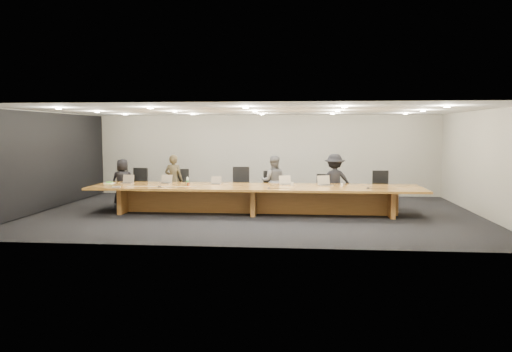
{
  "coord_description": "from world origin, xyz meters",
  "views": [
    {
      "loc": [
        1.29,
        -13.44,
        2.25
      ],
      "look_at": [
        0.0,
        0.3,
        1.0
      ],
      "focal_mm": 35.0,
      "sensor_mm": 36.0,
      "label": 1
    }
  ],
  "objects_px": {
    "laptop_c": "(216,180)",
    "laptop_d": "(286,180)",
    "mic_right": "(368,188)",
    "chair_far_left": "(137,186)",
    "person_a": "(123,182)",
    "paper_cup_near": "(292,184)",
    "chair_right": "(323,191)",
    "person_d": "(334,181)",
    "paper_cup_far": "(342,185)",
    "person_b": "(174,180)",
    "laptop_e": "(325,181)",
    "chair_far_right": "(382,189)",
    "av_box": "(116,187)",
    "water_bottle": "(187,181)",
    "chair_left": "(181,187)",
    "person_c": "(273,181)",
    "laptop_a": "(127,179)",
    "mic_center": "(269,188)",
    "amber_mug": "(188,184)",
    "mic_left": "(160,187)",
    "conference_table": "(255,194)",
    "chair_mid_right": "(272,189)",
    "chair_mid_left": "(241,186)",
    "laptop_b": "(165,179)"
  },
  "relations": [
    {
      "from": "laptop_c",
      "to": "laptop_d",
      "type": "xyz_separation_m",
      "value": [
        1.99,
        0.04,
        0.02
      ]
    },
    {
      "from": "mic_right",
      "to": "chair_far_left",
      "type": "bearing_deg",
      "value": 166.41
    },
    {
      "from": "person_a",
      "to": "paper_cup_near",
      "type": "xyz_separation_m",
      "value": [
        5.15,
        -0.99,
        0.09
      ]
    },
    {
      "from": "chair_right",
      "to": "person_d",
      "type": "distance_m",
      "value": 0.47
    },
    {
      "from": "paper_cup_near",
      "to": "paper_cup_far",
      "type": "xyz_separation_m",
      "value": [
        1.35,
        0.07,
        -0.01
      ]
    },
    {
      "from": "person_b",
      "to": "person_d",
      "type": "bearing_deg",
      "value": -175.53
    },
    {
      "from": "laptop_e",
      "to": "paper_cup_far",
      "type": "height_order",
      "value": "laptop_e"
    },
    {
      "from": "chair_far_right",
      "to": "av_box",
      "type": "distance_m",
      "value": 7.5
    },
    {
      "from": "chair_far_right",
      "to": "person_a",
      "type": "distance_m",
      "value": 7.74
    },
    {
      "from": "person_a",
      "to": "laptop_d",
      "type": "distance_m",
      "value": 5.05
    },
    {
      "from": "chair_far_left",
      "to": "person_b",
      "type": "bearing_deg",
      "value": 8.74
    },
    {
      "from": "water_bottle",
      "to": "chair_left",
      "type": "bearing_deg",
      "value": 113.15
    },
    {
      "from": "person_c",
      "to": "laptop_e",
      "type": "relative_size",
      "value": 4.19
    },
    {
      "from": "chair_right",
      "to": "laptop_a",
      "type": "xyz_separation_m",
      "value": [
        -5.61,
        -0.98,
        0.38
      ]
    },
    {
      "from": "person_d",
      "to": "mic_center",
      "type": "height_order",
      "value": "person_d"
    },
    {
      "from": "laptop_e",
      "to": "chair_right",
      "type": "bearing_deg",
      "value": 69.37
    },
    {
      "from": "laptop_e",
      "to": "water_bottle",
      "type": "height_order",
      "value": "laptop_e"
    },
    {
      "from": "chair_left",
      "to": "amber_mug",
      "type": "xyz_separation_m",
      "value": [
        0.51,
        -1.27,
        0.23
      ]
    },
    {
      "from": "amber_mug",
      "to": "mic_left",
      "type": "distance_m",
      "value": 0.8
    },
    {
      "from": "person_a",
      "to": "person_c",
      "type": "bearing_deg",
      "value": 175.84
    },
    {
      "from": "chair_far_right",
      "to": "paper_cup_near",
      "type": "xyz_separation_m",
      "value": [
        -2.59,
        -1.13,
        0.24
      ]
    },
    {
      "from": "person_d",
      "to": "paper_cup_near",
      "type": "height_order",
      "value": "person_d"
    },
    {
      "from": "av_box",
      "to": "person_a",
      "type": "bearing_deg",
      "value": 91.78
    },
    {
      "from": "person_b",
      "to": "paper_cup_near",
      "type": "bearing_deg",
      "value": 169.12
    },
    {
      "from": "chair_far_left",
      "to": "chair_far_right",
      "type": "height_order",
      "value": "chair_far_left"
    },
    {
      "from": "laptop_e",
      "to": "person_d",
      "type": "bearing_deg",
      "value": 49.04
    },
    {
      "from": "laptop_d",
      "to": "conference_table",
      "type": "bearing_deg",
      "value": -177.57
    },
    {
      "from": "chair_mid_right",
      "to": "person_d",
      "type": "height_order",
      "value": "person_d"
    },
    {
      "from": "chair_left",
      "to": "amber_mug",
      "type": "height_order",
      "value": "chair_left"
    },
    {
      "from": "chair_left",
      "to": "water_bottle",
      "type": "height_order",
      "value": "chair_left"
    },
    {
      "from": "chair_far_right",
      "to": "person_d",
      "type": "distance_m",
      "value": 1.41
    },
    {
      "from": "laptop_c",
      "to": "water_bottle",
      "type": "xyz_separation_m",
      "value": [
        -0.76,
        -0.19,
        -0.01
      ]
    },
    {
      "from": "chair_mid_left",
      "to": "amber_mug",
      "type": "xyz_separation_m",
      "value": [
        -1.3,
        -1.28,
        0.19
      ]
    },
    {
      "from": "chair_mid_right",
      "to": "person_c",
      "type": "relative_size",
      "value": 0.72
    },
    {
      "from": "chair_far_right",
      "to": "paper_cup_near",
      "type": "distance_m",
      "value": 2.83
    },
    {
      "from": "chair_far_right",
      "to": "person_b",
      "type": "height_order",
      "value": "person_b"
    },
    {
      "from": "conference_table",
      "to": "person_c",
      "type": "height_order",
      "value": "person_c"
    },
    {
      "from": "chair_left",
      "to": "person_d",
      "type": "xyz_separation_m",
      "value": [
        4.57,
        -0.07,
        0.23
      ]
    },
    {
      "from": "person_b",
      "to": "person_c",
      "type": "xyz_separation_m",
      "value": [
        3.03,
        -0.05,
        -0.01
      ]
    },
    {
      "from": "laptop_b",
      "to": "water_bottle",
      "type": "bearing_deg",
      "value": -10.37
    },
    {
      "from": "paper_cup_far",
      "to": "av_box",
      "type": "bearing_deg",
      "value": -171.39
    },
    {
      "from": "chair_mid_right",
      "to": "av_box",
      "type": "distance_m",
      "value": 4.45
    },
    {
      "from": "conference_table",
      "to": "av_box",
      "type": "relative_size",
      "value": 42.41
    },
    {
      "from": "person_b",
      "to": "av_box",
      "type": "height_order",
      "value": "person_b"
    },
    {
      "from": "person_c",
      "to": "av_box",
      "type": "relative_size",
      "value": 7.18
    },
    {
      "from": "person_a",
      "to": "chair_right",
      "type": "bearing_deg",
      "value": 176.29
    },
    {
      "from": "paper_cup_far",
      "to": "chair_far_right",
      "type": "bearing_deg",
      "value": 40.63
    },
    {
      "from": "chair_left",
      "to": "chair_mid_right",
      "type": "height_order",
      "value": "chair_left"
    },
    {
      "from": "person_d",
      "to": "laptop_a",
      "type": "height_order",
      "value": "person_d"
    },
    {
      "from": "av_box",
      "to": "laptop_b",
      "type": "bearing_deg",
      "value": 32.85
    }
  ]
}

